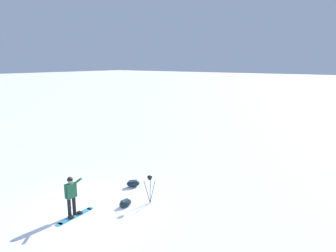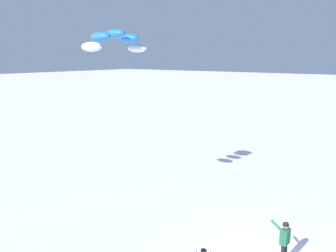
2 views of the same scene
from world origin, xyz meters
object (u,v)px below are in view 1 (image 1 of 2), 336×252
snowboarder (71,193)px  camera_tripod (150,184)px  gear_bag_small (125,203)px  snowboard (75,216)px  gear_bag_large (133,183)px

snowboarder → camera_tripod: (-2.73, 1.75, -0.10)m
camera_tripod → gear_bag_small: bearing=-36.3°
snowboard → camera_tripod: bearing=148.6°
snowboarder → snowboard: size_ratio=0.93×
snowboarder → gear_bag_small: snowboarder is taller
snowboarder → gear_bag_large: snowboarder is taller
snowboard → camera_tripod: camera_tripod is taller
snowboarder → camera_tripod: snowboarder is taller
snowboard → camera_tripod: 3.26m
snowboard → camera_tripod: size_ratio=1.46×
camera_tripod → gear_bag_small: size_ratio=1.99×
snowboarder → gear_bag_large: (-3.60, -0.05, -0.83)m
camera_tripod → gear_bag_small: 1.31m
gear_bag_large → camera_tripod: camera_tripod is taller
snowboarder → gear_bag_large: bearing=-179.2°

